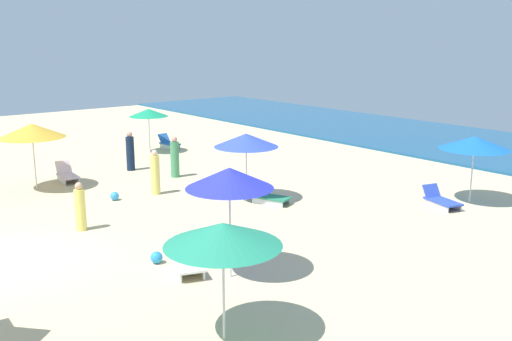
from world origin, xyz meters
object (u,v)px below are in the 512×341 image
at_px(umbrella_1, 223,234).
at_px(beachgoer_2, 175,158).
at_px(umbrella_0, 32,131).
at_px(beachgoer_0, 80,208).
at_px(umbrella_4, 149,113).
at_px(lounge_chair_3_0, 268,197).
at_px(lounge_chair_4_0, 169,143).
at_px(umbrella_6, 474,143).
at_px(beach_ball_0, 115,196).
at_px(lounge_chair_0_0, 67,175).
at_px(umbrella_2, 229,178).
at_px(beachgoer_4, 130,152).
at_px(beach_ball_1, 156,257).
at_px(lounge_chair_2_0, 186,262).
at_px(beachgoer_1, 155,174).
at_px(lounge_chair_6_0, 441,200).
at_px(umbrella_3, 246,140).

distance_m(umbrella_1, beachgoer_2, 13.95).
xyz_separation_m(umbrella_0, beachgoer_0, (5.82, -0.62, -1.59)).
distance_m(umbrella_4, beachgoer_2, 5.75).
height_order(lounge_chair_3_0, beachgoer_0, beachgoer_0).
distance_m(lounge_chair_3_0, lounge_chair_4_0, 11.48).
bearing_deg(umbrella_6, beach_ball_0, -130.15).
bearing_deg(lounge_chair_3_0, umbrella_0, 107.84).
xyz_separation_m(lounge_chair_0_0, lounge_chair_4_0, (-3.64, 6.93, 0.00)).
distance_m(beachgoer_2, beach_ball_0, 4.04).
bearing_deg(umbrella_2, beachgoer_0, -166.01).
xyz_separation_m(umbrella_6, beachgoer_4, (-12.30, -7.04, -1.35)).
height_order(umbrella_0, beachgoer_4, umbrella_0).
xyz_separation_m(umbrella_4, beach_ball_1, (13.34, -7.18, -1.89)).
bearing_deg(beach_ball_0, lounge_chair_2_0, -11.86).
xyz_separation_m(lounge_chair_2_0, beachgoer_2, (-8.97, 5.12, 0.55)).
bearing_deg(lounge_chair_0_0, umbrella_0, -159.49).
distance_m(lounge_chair_0_0, umbrella_4, 6.76).
relative_size(umbrella_4, lounge_chair_4_0, 1.70).
height_order(beachgoer_1, beach_ball_1, beachgoer_1).
bearing_deg(umbrella_1, lounge_chair_6_0, 103.45).
height_order(umbrella_1, beachgoer_0, umbrella_1).
relative_size(lounge_chair_2_0, umbrella_3, 0.64).
distance_m(umbrella_6, beachgoer_0, 13.45).
xyz_separation_m(umbrella_0, beachgoer_2, (1.64, 5.26, -1.49)).
xyz_separation_m(lounge_chair_0_0, beach_ball_0, (3.75, 0.28, -0.13)).
relative_size(lounge_chair_4_0, lounge_chair_6_0, 0.84).
bearing_deg(lounge_chair_3_0, umbrella_3, 100.92).
relative_size(lounge_chair_4_0, beach_ball_0, 4.14).
height_order(umbrella_0, beach_ball_1, umbrella_0).
height_order(umbrella_1, beach_ball_0, umbrella_1).
height_order(umbrella_0, lounge_chair_6_0, umbrella_0).
bearing_deg(lounge_chair_0_0, umbrella_4, 35.26).
height_order(umbrella_0, lounge_chair_4_0, umbrella_0).
distance_m(lounge_chair_0_0, beachgoer_0, 6.53).
bearing_deg(beachgoer_4, lounge_chair_3_0, 158.67).
relative_size(umbrella_3, lounge_chair_4_0, 1.87).
relative_size(umbrella_2, lounge_chair_4_0, 2.11).
bearing_deg(umbrella_3, lounge_chair_0_0, -150.09).
bearing_deg(lounge_chair_6_0, lounge_chair_0_0, 142.30).
relative_size(lounge_chair_2_0, lounge_chair_4_0, 1.20).
relative_size(lounge_chair_2_0, beach_ball_0, 4.96).
relative_size(lounge_chair_6_0, beach_ball_0, 4.90).
xyz_separation_m(umbrella_2, umbrella_6, (0.04, 10.62, -0.35)).
bearing_deg(lounge_chair_3_0, lounge_chair_2_0, -169.39).
xyz_separation_m(lounge_chair_6_0, beachgoer_4, (-11.97, -5.74, 0.57)).
relative_size(umbrella_3, beachgoer_0, 1.63).
height_order(lounge_chair_0_0, lounge_chair_4_0, lounge_chair_0_0).
distance_m(lounge_chair_2_0, umbrella_6, 11.50).
bearing_deg(umbrella_3, umbrella_6, 49.89).
height_order(umbrella_0, lounge_chair_0_0, umbrella_0).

